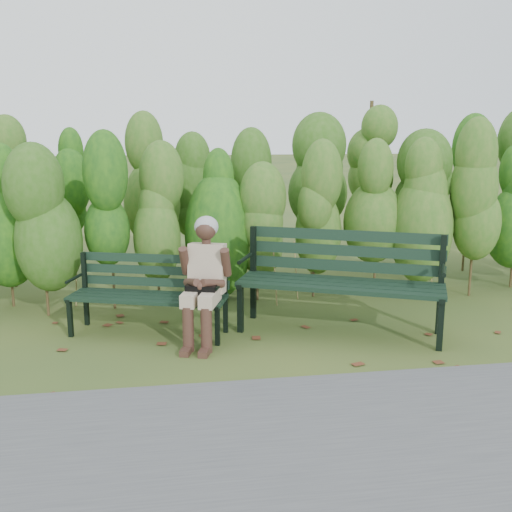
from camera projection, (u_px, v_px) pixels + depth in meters
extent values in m
plane|color=#334B22|center=(262.00, 340.00, 5.76)|extent=(80.00, 80.00, 0.00)
cube|color=#474749|center=(322.00, 463.00, 3.63)|extent=(60.00, 2.50, 0.01)
cylinder|color=#47381E|center=(51.00, 276.00, 6.60)|extent=(0.03, 0.03, 0.80)
ellipsoid|color=#2C5E15|center=(47.00, 218.00, 6.46)|extent=(0.64, 0.64, 1.44)
cylinder|color=#47381E|center=(108.00, 273.00, 6.69)|extent=(0.03, 0.03, 0.80)
ellipsoid|color=#2C5E15|center=(105.00, 217.00, 6.56)|extent=(0.64, 0.64, 1.44)
cylinder|color=#47381E|center=(163.00, 271.00, 6.79)|extent=(0.03, 0.03, 0.80)
ellipsoid|color=#2C5E15|center=(161.00, 216.00, 6.65)|extent=(0.64, 0.64, 1.44)
cylinder|color=#47381E|center=(217.00, 269.00, 6.88)|extent=(0.03, 0.03, 0.80)
ellipsoid|color=#2C5E15|center=(216.00, 214.00, 6.75)|extent=(0.64, 0.64, 1.44)
cylinder|color=#47381E|center=(269.00, 268.00, 6.97)|extent=(0.03, 0.03, 0.80)
ellipsoid|color=#2C5E15|center=(269.00, 213.00, 6.84)|extent=(0.64, 0.64, 1.44)
cylinder|color=#47381E|center=(320.00, 266.00, 7.07)|extent=(0.03, 0.03, 0.80)
ellipsoid|color=#2C5E15|center=(321.00, 212.00, 6.93)|extent=(0.64, 0.64, 1.44)
cylinder|color=#47381E|center=(370.00, 264.00, 7.16)|extent=(0.03, 0.03, 0.80)
ellipsoid|color=#2C5E15|center=(372.00, 211.00, 7.03)|extent=(0.64, 0.64, 1.44)
cylinder|color=#47381E|center=(418.00, 262.00, 7.26)|extent=(0.03, 0.03, 0.80)
ellipsoid|color=#2C5E15|center=(421.00, 210.00, 7.12)|extent=(0.64, 0.64, 1.44)
cylinder|color=#47381E|center=(465.00, 260.00, 7.35)|extent=(0.03, 0.03, 0.80)
ellipsoid|color=#2C5E15|center=(469.00, 209.00, 7.21)|extent=(0.64, 0.64, 1.44)
cylinder|color=#47381E|center=(511.00, 259.00, 7.44)|extent=(0.03, 0.03, 0.80)
cylinder|color=#47381E|center=(19.00, 246.00, 7.45)|extent=(0.04, 0.04, 1.10)
ellipsoid|color=#184717|center=(13.00, 175.00, 7.26)|extent=(0.70, 0.70, 1.98)
cylinder|color=#47381E|center=(82.00, 244.00, 7.57)|extent=(0.04, 0.04, 1.10)
ellipsoid|color=#184717|center=(78.00, 175.00, 7.38)|extent=(0.70, 0.70, 1.98)
cylinder|color=#47381E|center=(144.00, 243.00, 7.68)|extent=(0.04, 0.04, 1.10)
ellipsoid|color=#184717|center=(141.00, 174.00, 7.50)|extent=(0.70, 0.70, 1.98)
cylinder|color=#47381E|center=(204.00, 241.00, 7.80)|extent=(0.04, 0.04, 1.10)
ellipsoid|color=#184717|center=(202.00, 173.00, 7.62)|extent=(0.70, 0.70, 1.98)
cylinder|color=#47381E|center=(262.00, 239.00, 7.92)|extent=(0.04, 0.04, 1.10)
ellipsoid|color=#184717|center=(262.00, 172.00, 7.73)|extent=(0.70, 0.70, 1.98)
cylinder|color=#47381E|center=(318.00, 238.00, 8.04)|extent=(0.04, 0.04, 1.10)
ellipsoid|color=#184717|center=(319.00, 172.00, 7.85)|extent=(0.70, 0.70, 1.98)
cylinder|color=#47381E|center=(372.00, 236.00, 8.16)|extent=(0.04, 0.04, 1.10)
ellipsoid|color=#184717|center=(375.00, 171.00, 7.97)|extent=(0.70, 0.70, 1.98)
cylinder|color=#47381E|center=(426.00, 235.00, 8.27)|extent=(0.04, 0.04, 1.10)
ellipsoid|color=#184717|center=(429.00, 170.00, 8.09)|extent=(0.70, 0.70, 1.98)
cylinder|color=#47381E|center=(477.00, 233.00, 8.39)|extent=(0.04, 0.04, 1.10)
ellipsoid|color=#184717|center=(482.00, 170.00, 8.21)|extent=(0.70, 0.70, 1.98)
cube|color=brown|center=(191.00, 341.00, 5.70)|extent=(0.10, 0.11, 0.01)
cube|color=brown|center=(261.00, 315.00, 6.49)|extent=(0.09, 0.10, 0.01)
cube|color=brown|center=(179.00, 364.00, 5.16)|extent=(0.09, 0.07, 0.01)
cube|color=brown|center=(392.00, 376.00, 4.90)|extent=(0.11, 0.11, 0.01)
cube|color=brown|center=(497.00, 332.00, 5.96)|extent=(0.11, 0.11, 0.01)
cube|color=brown|center=(57.00, 343.00, 5.66)|extent=(0.11, 0.09, 0.01)
cube|color=brown|center=(271.00, 328.00, 6.08)|extent=(0.11, 0.09, 0.01)
cube|color=brown|center=(456.00, 361.00, 5.21)|extent=(0.10, 0.09, 0.01)
cube|color=brown|center=(168.00, 326.00, 6.14)|extent=(0.09, 0.08, 0.01)
cube|color=brown|center=(197.00, 339.00, 5.76)|extent=(0.11, 0.11, 0.01)
cube|color=brown|center=(92.00, 406.00, 4.38)|extent=(0.10, 0.08, 0.01)
cube|color=brown|center=(398.00, 317.00, 6.45)|extent=(0.10, 0.11, 0.01)
cube|color=brown|center=(167.00, 384.00, 4.76)|extent=(0.10, 0.08, 0.01)
cube|color=brown|center=(240.00, 311.00, 6.63)|extent=(0.10, 0.08, 0.01)
cube|color=brown|center=(445.00, 312.00, 6.60)|extent=(0.11, 0.11, 0.01)
cube|color=brown|center=(433.00, 327.00, 6.12)|extent=(0.11, 0.09, 0.01)
cube|color=black|center=(142.00, 302.00, 5.66)|extent=(1.48, 0.57, 0.03)
cube|color=black|center=(146.00, 299.00, 5.76)|extent=(1.48, 0.57, 0.03)
cube|color=black|center=(149.00, 296.00, 5.86)|extent=(1.48, 0.57, 0.03)
cube|color=black|center=(153.00, 293.00, 5.96)|extent=(1.48, 0.57, 0.03)
cube|color=black|center=(155.00, 282.00, 6.02)|extent=(1.47, 0.52, 0.09)
cube|color=black|center=(155.00, 270.00, 6.01)|extent=(1.47, 0.52, 0.09)
cube|color=black|center=(155.00, 258.00, 5.99)|extent=(1.47, 0.52, 0.09)
cube|color=black|center=(70.00, 318.00, 5.80)|extent=(0.05, 0.05, 0.38)
cube|color=black|center=(85.00, 289.00, 6.11)|extent=(0.05, 0.05, 0.77)
cube|color=black|center=(77.00, 296.00, 5.93)|extent=(0.17, 0.42, 0.03)
cylinder|color=black|center=(74.00, 279.00, 5.85)|extent=(0.13, 0.31, 0.03)
cube|color=black|center=(217.00, 326.00, 5.57)|extent=(0.05, 0.05, 0.38)
cube|color=black|center=(225.00, 295.00, 5.89)|extent=(0.05, 0.05, 0.77)
cube|color=black|center=(221.00, 302.00, 5.70)|extent=(0.17, 0.42, 0.03)
cylinder|color=black|center=(220.00, 285.00, 5.62)|extent=(0.13, 0.31, 0.03)
cube|color=black|center=(337.00, 290.00, 5.64)|extent=(1.86, 0.93, 0.04)
cube|color=black|center=(339.00, 287.00, 5.77)|extent=(1.86, 0.93, 0.04)
cube|color=black|center=(341.00, 283.00, 5.90)|extent=(1.86, 0.93, 0.04)
cube|color=black|center=(343.00, 280.00, 6.03)|extent=(1.86, 0.93, 0.04)
cube|color=black|center=(344.00, 266.00, 6.10)|extent=(1.84, 0.88, 0.12)
cube|color=black|center=(345.00, 251.00, 6.08)|extent=(1.84, 0.88, 0.12)
cube|color=black|center=(346.00, 235.00, 6.06)|extent=(1.84, 0.88, 0.12)
cube|color=black|center=(240.00, 308.00, 5.92)|extent=(0.07, 0.07, 0.50)
cube|color=black|center=(253.00, 273.00, 6.32)|extent=(0.07, 0.07, 0.99)
cube|color=black|center=(247.00, 281.00, 6.08)|extent=(0.28, 0.53, 0.04)
cylinder|color=black|center=(245.00, 258.00, 5.98)|extent=(0.21, 0.39, 0.04)
cube|color=black|center=(440.00, 324.00, 5.43)|extent=(0.07, 0.07, 0.50)
cube|color=black|center=(441.00, 285.00, 5.83)|extent=(0.07, 0.07, 0.99)
cube|color=black|center=(441.00, 294.00, 5.59)|extent=(0.28, 0.53, 0.04)
cylinder|color=black|center=(443.00, 270.00, 5.49)|extent=(0.21, 0.39, 0.04)
cube|color=tan|center=(192.00, 297.00, 5.52)|extent=(0.25, 0.42, 0.12)
cube|color=tan|center=(210.00, 298.00, 5.50)|extent=(0.25, 0.42, 0.12)
cylinder|color=#42271E|center=(188.00, 329.00, 5.42)|extent=(0.13, 0.13, 0.42)
cylinder|color=#42271E|center=(206.00, 330.00, 5.40)|extent=(0.13, 0.13, 0.42)
cube|color=#42271E|center=(186.00, 351.00, 5.39)|extent=(0.14, 0.21, 0.06)
cube|color=#42271E|center=(205.00, 352.00, 5.36)|extent=(0.14, 0.21, 0.06)
cube|color=tan|center=(207.00, 268.00, 5.71)|extent=(0.40, 0.33, 0.49)
cylinder|color=#42271E|center=(206.00, 242.00, 5.64)|extent=(0.08, 0.08, 0.09)
sphere|color=#42271E|center=(206.00, 230.00, 5.60)|extent=(0.20, 0.20, 0.20)
ellipsoid|color=gray|center=(206.00, 227.00, 5.62)|extent=(0.23, 0.22, 0.21)
cylinder|color=#42271E|center=(185.00, 261.00, 5.65)|extent=(0.14, 0.21, 0.29)
cylinder|color=#42271E|center=(226.00, 262.00, 5.59)|extent=(0.14, 0.21, 0.29)
cylinder|color=#42271E|center=(192.00, 282.00, 5.55)|extent=(0.16, 0.27, 0.12)
cylinder|color=#42271E|center=(213.00, 283.00, 5.52)|extent=(0.25, 0.21, 0.12)
sphere|color=#42271E|center=(201.00, 286.00, 5.49)|extent=(0.10, 0.10, 0.10)
cube|color=black|center=(201.00, 293.00, 5.51)|extent=(0.30, 0.20, 0.15)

